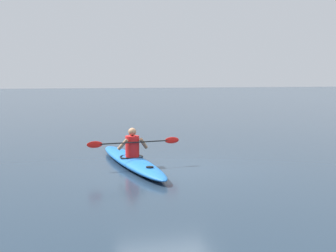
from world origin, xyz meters
The scene contains 3 objects.
ground_plane centered at (0.00, 0.00, 0.00)m, with size 160.00×160.00×0.00m, color #1E2D3D.
kayak centered at (0.83, -0.67, 0.13)m, with size 1.30×5.08×0.26m.
kayaker centered at (0.81, -0.53, 0.59)m, with size 2.46×0.55×0.76m.
Camera 1 is at (2.80, 10.87, 2.36)m, focal length 47.80 mm.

